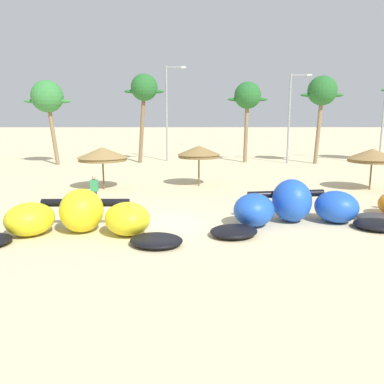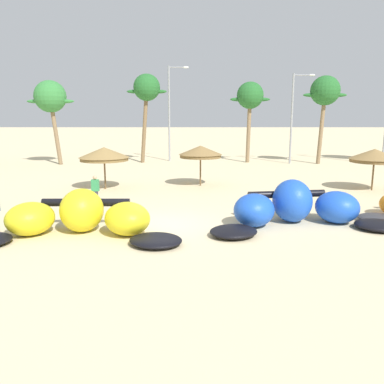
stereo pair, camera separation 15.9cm
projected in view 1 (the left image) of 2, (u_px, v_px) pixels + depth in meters
ground_plane at (164, 225)px, 16.53m from camera, size 260.00×260.00×0.00m
kite_left at (79, 218)px, 15.04m from camera, size 8.38×3.75×1.69m
kite_left_of_center at (296, 208)px, 16.53m from camera, size 8.13×4.28×1.82m
beach_umbrella_near_van at (102, 154)px, 24.07m from camera, size 3.05×3.05×2.57m
beach_umbrella_middle at (199, 152)px, 25.25m from camera, size 2.75×2.75×2.58m
beach_umbrella_near_palms at (372, 155)px, 23.84m from camera, size 2.94×2.94×2.50m
person_near_kites at (95, 192)px, 19.32m from camera, size 0.36×0.24×1.62m
palm_left at (47, 98)px, 35.41m from camera, size 4.25×2.84×7.52m
palm_left_of_gap at (144, 90)px, 36.79m from camera, size 3.72×2.48×8.22m
palm_center_left at (248, 97)px, 37.16m from camera, size 3.75×2.50×7.52m
palm_center_right at (322, 92)px, 36.00m from camera, size 3.97×2.65×7.96m
lamppost_west at (168, 108)px, 38.47m from camera, size 2.00×0.24×9.06m
lamppost_west_center at (291, 113)px, 36.58m from camera, size 2.04×0.24×8.14m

